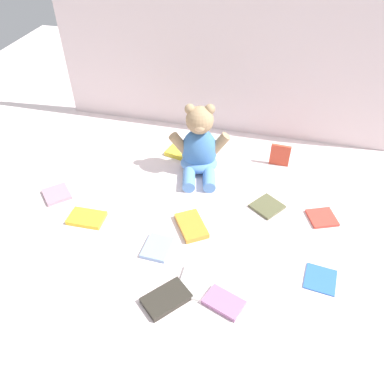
# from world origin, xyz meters

# --- Properties ---
(ground_plane) EXTENTS (3.20, 3.20, 0.00)m
(ground_plane) POSITION_xyz_m (0.00, 0.00, 0.00)
(ground_plane) COLOR silver
(backdrop_drape) EXTENTS (1.50, 0.03, 0.61)m
(backdrop_drape) POSITION_xyz_m (0.00, 0.49, 0.31)
(backdrop_drape) COLOR silver
(backdrop_drape) RESTS_ON ground_plane
(teddy_bear) EXTENTS (0.24, 0.23, 0.29)m
(teddy_bear) POSITION_xyz_m (-0.05, 0.15, 0.11)
(teddy_bear) COLOR #3F72B2
(teddy_bear) RESTS_ON ground_plane
(book_case_0) EXTENTS (0.15, 0.15, 0.02)m
(book_case_0) POSITION_xyz_m (0.00, -0.46, 0.01)
(book_case_0) COLOR #2B2720
(book_case_0) RESTS_ON ground_plane
(book_case_1) EXTENTS (0.13, 0.13, 0.01)m
(book_case_1) POSITION_xyz_m (-0.53, -0.13, 0.01)
(book_case_1) COLOR #AE7D8F
(book_case_1) RESTS_ON ground_plane
(book_case_2) EXTENTS (0.10, 0.11, 0.01)m
(book_case_2) POSITION_xyz_m (0.43, -0.28, 0.00)
(book_case_2) COLOR blue
(book_case_2) RESTS_ON ground_plane
(book_case_3) EXTENTS (0.08, 0.02, 0.09)m
(book_case_3) POSITION_xyz_m (0.26, 0.27, 0.05)
(book_case_3) COLOR #C6402A
(book_case_3) RESTS_ON ground_plane
(book_case_4) EXTENTS (0.11, 0.09, 0.02)m
(book_case_4) POSITION_xyz_m (-0.16, 0.24, 0.01)
(book_case_4) COLOR yellow
(book_case_4) RESTS_ON ground_plane
(book_case_5) EXTENTS (0.12, 0.08, 0.02)m
(book_case_5) POSITION_xyz_m (-0.36, -0.22, 0.01)
(book_case_5) COLOR yellow
(book_case_5) RESTS_ON ground_plane
(book_case_6) EXTENTS (0.13, 0.13, 0.01)m
(book_case_6) POSITION_xyz_m (0.24, -0.01, 0.01)
(book_case_6) COLOR brown
(book_case_6) RESTS_ON ground_plane
(book_case_7) EXTENTS (0.13, 0.10, 0.02)m
(book_case_7) POSITION_xyz_m (0.16, -0.43, 0.01)
(book_case_7) COLOR #A46698
(book_case_7) RESTS_ON ground_plane
(book_case_8) EXTENTS (0.07, 0.11, 0.01)m
(book_case_8) POSITION_xyz_m (0.06, -0.39, 0.01)
(book_case_8) COLOR white
(book_case_8) RESTS_ON ground_plane
(book_case_9) EXTENTS (0.14, 0.15, 0.02)m
(book_case_9) POSITION_xyz_m (-0.00, -0.17, 0.01)
(book_case_9) COLOR orange
(book_case_9) RESTS_ON ground_plane
(book_case_10) EXTENTS (0.09, 0.11, 0.01)m
(book_case_10) POSITION_xyz_m (-0.08, -0.29, 0.01)
(book_case_10) COLOR #86A7D9
(book_case_10) RESTS_ON ground_plane
(book_case_11) EXTENTS (0.12, 0.12, 0.01)m
(book_case_11) POSITION_xyz_m (0.43, -0.02, 0.01)
(book_case_11) COLOR #C43B2F
(book_case_11) RESTS_ON ground_plane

